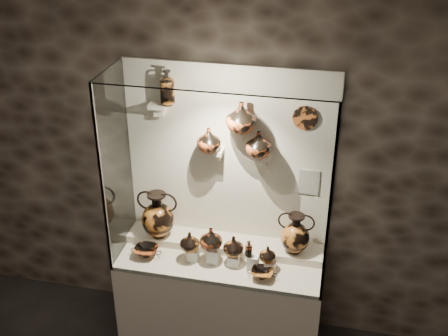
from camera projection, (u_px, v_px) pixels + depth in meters
The scene contains 36 objects.
ceiling at pixel (54, 52), 1.65m from camera, with size 5.00×5.00×0.00m, color white.
wall_back at pixel (229, 159), 4.55m from camera, with size 5.00×0.02×3.20m, color #2C221B.
plinth at pixel (221, 299), 4.84m from camera, with size 1.70×0.60×0.80m, color beige.
front_tier at pixel (221, 261), 4.65m from camera, with size 1.68×0.58×0.03m, color beige.
rear_tier at pixel (225, 245), 4.78m from camera, with size 1.70×0.25×0.10m, color beige.
back_panel at pixel (229, 159), 4.55m from camera, with size 1.70×0.03×1.60m, color beige.
glass_front at pixel (211, 197), 4.02m from camera, with size 1.70×0.01×1.60m, color white.
glass_left at pixel (116, 167), 4.44m from camera, with size 0.01×0.60×1.60m, color white.
glass_right at pixel (332, 190), 4.12m from camera, with size 0.01×0.60×1.60m, color white.
glass_top at pixel (220, 78), 3.91m from camera, with size 1.70×0.60×0.01m, color white.
frame_post_left at pixel (102, 184), 4.19m from camera, with size 0.02×0.02×1.60m, color gray.
frame_post_right at pixel (329, 210), 3.87m from camera, with size 0.02×0.02×1.60m, color gray.
pedestal_a at pixel (193, 254), 4.62m from camera, with size 0.09×0.09×0.10m, color silver.
pedestal_b at pixel (213, 255), 4.58m from camera, with size 0.09×0.09×0.13m, color silver.
pedestal_c at pixel (234, 260), 4.55m from camera, with size 0.09×0.09×0.09m, color silver.
pedestal_d at pixel (253, 261), 4.51m from camera, with size 0.09×0.09×0.12m, color silver.
pedestal_e at pixel (270, 266), 4.50m from camera, with size 0.09×0.09×0.08m, color silver.
bracket_ul at pixel (158, 105), 4.38m from camera, with size 0.14×0.12×0.04m, color beige.
bracket_ca at pixel (215, 151), 4.46m from camera, with size 0.14×0.12×0.04m, color beige.
bracket_cb at pixel (240, 130), 4.33m from camera, with size 0.10×0.12×0.04m, color beige.
bracket_cc at pixel (262, 156), 4.39m from camera, with size 0.14×0.12×0.04m, color beige.
amphora_left at pixel (158, 215), 4.72m from camera, with size 0.33×0.33×0.42m, color #B06221, non-canonical shape.
amphora_right at pixel (295, 233), 4.54m from camera, with size 0.28×0.28×0.35m, color #B06221, non-canonical shape.
jug_a at pixel (190, 242), 4.54m from camera, with size 0.16×0.16×0.17m, color #B06221.
jug_b at pixel (211, 239), 4.51m from camera, with size 0.19×0.19×0.19m, color #9F3F1C.
jug_c at pixel (234, 246), 4.50m from camera, with size 0.17×0.17×0.17m, color #B06221.
jug_e at pixel (268, 254), 4.46m from camera, with size 0.13×0.13×0.14m, color #B06221.
lekythos_small at pixel (249, 248), 4.44m from camera, with size 0.07×0.07×0.16m, color #9F3F1C, non-canonical shape.
kylix_left at pixel (146, 251), 4.65m from camera, with size 0.25×0.21×0.10m, color #9F3F1C, non-canonical shape.
kylix_right at pixel (262, 273), 4.41m from camera, with size 0.23×0.19×0.09m, color #B06221, non-canonical shape.
lekythos_tall at pixel (167, 86), 4.27m from camera, with size 0.12×0.12×0.31m, color #B06221, non-canonical shape.
ovoid_vase_a at pixel (209, 140), 4.37m from camera, with size 0.19×0.19×0.20m, color #9F3F1C.
ovoid_vase_b at pixel (241, 117), 4.20m from camera, with size 0.23×0.23×0.24m, color #9F3F1C.
ovoid_vase_c at pixel (258, 144), 4.29m from camera, with size 0.20×0.20×0.21m, color #9F3F1C.
wall_plate at pixel (305, 118), 4.21m from camera, with size 0.19×0.19×0.02m, color #BB5924.
info_placard at pixel (309, 182), 4.46m from camera, with size 0.16×0.01×0.22m, color beige.
Camera 1 is at (0.84, -1.47, 3.67)m, focal length 45.00 mm.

